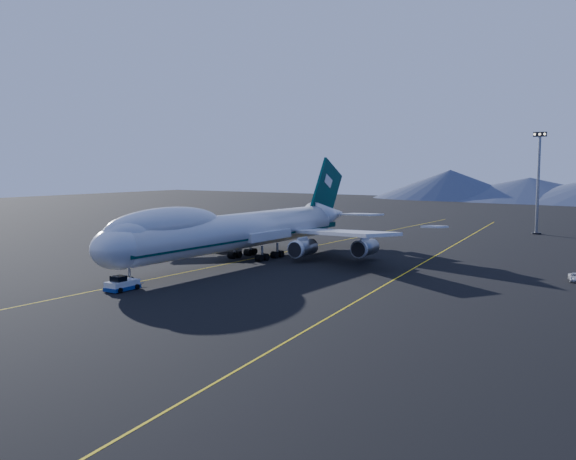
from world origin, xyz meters
The scene contains 7 objects.
ground centered at (0.00, 0.00, 0.00)m, with size 500.00×500.00×0.00m, color black.
taxiway_line_main centered at (0.00, 0.00, 0.01)m, with size 0.25×220.00×0.01m, color yellow.
taxiway_line_side centered at (30.00, 10.00, 0.01)m, with size 0.25×200.00×0.01m, color yellow.
boeing_747 centered at (0.00, 0.03, 5.81)m, with size 59.62×72.43×19.37m.
pushback_tug centered at (3.00, -30.64, 0.68)m, with size 2.98×5.02×2.15m.
service_van centered at (55.41, 12.34, 0.61)m, with size 2.01×4.36×1.21m, color silver.
floodlight_mast centered at (35.00, 79.59, 13.19)m, with size 3.22×2.41×26.03m.
Camera 1 is at (71.67, -92.36, 17.63)m, focal length 40.00 mm.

